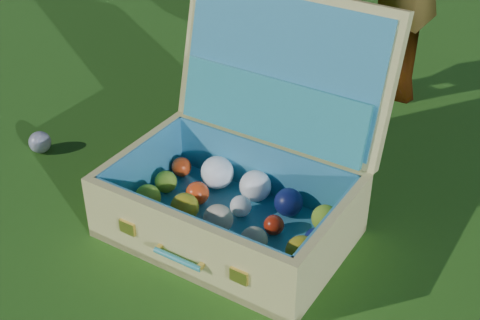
% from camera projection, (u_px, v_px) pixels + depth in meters
% --- Properties ---
extents(ground, '(60.00, 60.00, 0.00)m').
position_uv_depth(ground, '(200.00, 202.00, 2.03)').
color(ground, '#215114').
rests_on(ground, ground).
extents(stray_ball, '(0.07, 0.07, 0.07)m').
position_uv_depth(stray_ball, '(40.00, 142.00, 2.24)').
color(stray_ball, '#3E60A2').
rests_on(stray_ball, ground).
extents(suitcase, '(0.75, 0.69, 0.62)m').
position_uv_depth(suitcase, '(247.00, 167.00, 1.88)').
color(suitcase, '#DBCD76').
rests_on(suitcase, ground).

